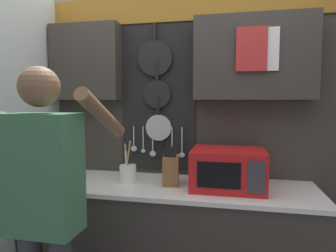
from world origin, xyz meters
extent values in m
cube|color=#38332D|center=(0.00, 0.00, 0.45)|extent=(2.04, 0.61, 0.90)
cube|color=white|center=(0.00, 0.00, 0.92)|extent=(2.07, 0.64, 0.03)
cube|color=#38332D|center=(0.00, 0.32, 1.18)|extent=(2.64, 0.04, 2.36)
cube|color=#99661E|center=(0.00, 0.29, 2.25)|extent=(2.60, 0.02, 0.22)
cube|color=#38332D|center=(-0.73, 0.22, 1.84)|extent=(0.57, 0.16, 0.61)
cube|color=#38332D|center=(0.59, 0.22, 1.84)|extent=(0.86, 0.16, 0.61)
cube|color=black|center=(-0.14, 0.30, 1.55)|extent=(0.60, 0.01, 1.15)
cylinder|color=black|center=(-0.16, 0.27, 1.87)|extent=(0.28, 0.02, 0.28)
cube|color=black|center=(-0.16, 0.26, 2.07)|extent=(0.02, 0.02, 0.13)
cylinder|color=black|center=(-0.15, 0.27, 1.58)|extent=(0.22, 0.02, 0.22)
cube|color=black|center=(-0.15, 0.26, 1.77)|extent=(0.02, 0.02, 0.16)
cylinder|color=#B7B7BC|center=(-0.14, 0.27, 1.32)|extent=(0.21, 0.02, 0.21)
cube|color=black|center=(-0.14, 0.26, 1.50)|extent=(0.02, 0.02, 0.15)
cylinder|color=silver|center=(-0.35, 0.27, 1.24)|extent=(0.01, 0.01, 0.17)
ellipsoid|color=silver|center=(-0.35, 0.27, 1.14)|extent=(0.05, 0.01, 0.05)
cylinder|color=silver|center=(-0.26, 0.27, 1.23)|extent=(0.01, 0.01, 0.19)
ellipsoid|color=silver|center=(-0.26, 0.27, 1.12)|extent=(0.04, 0.01, 0.03)
cylinder|color=silver|center=(-0.18, 0.27, 1.22)|extent=(0.01, 0.01, 0.21)
ellipsoid|color=silver|center=(-0.18, 0.27, 1.10)|extent=(0.05, 0.01, 0.05)
cylinder|color=black|center=(-0.10, 0.27, 1.22)|extent=(0.01, 0.01, 0.21)
ellipsoid|color=black|center=(-0.10, 0.27, 1.10)|extent=(0.04, 0.01, 0.04)
cylinder|color=silver|center=(-0.02, 0.27, 1.23)|extent=(0.01, 0.01, 0.19)
ellipsoid|color=silver|center=(-0.02, 0.27, 1.13)|extent=(0.04, 0.01, 0.03)
cylinder|color=silver|center=(0.06, 0.27, 1.22)|extent=(0.01, 0.01, 0.21)
ellipsoid|color=silver|center=(0.06, 0.27, 1.10)|extent=(0.05, 0.01, 0.04)
cube|color=white|center=(0.63, 0.13, 1.89)|extent=(0.24, 0.02, 0.30)
cube|color=red|center=(0.57, 0.12, 1.89)|extent=(0.21, 0.02, 0.30)
cube|color=red|center=(0.42, 0.01, 1.07)|extent=(0.49, 0.40, 0.27)
cube|color=black|center=(0.37, -0.20, 1.07)|extent=(0.27, 0.01, 0.17)
cube|color=#333338|center=(0.59, -0.20, 1.07)|extent=(0.11, 0.01, 0.20)
cube|color=brown|center=(0.02, 0.01, 1.04)|extent=(0.13, 0.16, 0.21)
cylinder|color=black|center=(-0.02, -0.03, 1.16)|extent=(0.02, 0.02, 0.05)
cylinder|color=black|center=(0.00, -0.03, 1.17)|extent=(0.02, 0.03, 0.06)
cylinder|color=black|center=(0.01, -0.03, 1.16)|extent=(0.02, 0.02, 0.05)
cylinder|color=black|center=(0.03, -0.03, 1.17)|extent=(0.02, 0.03, 0.07)
cylinder|color=black|center=(0.04, -0.03, 1.18)|extent=(0.02, 0.03, 0.08)
cylinder|color=black|center=(0.06, -0.03, 1.17)|extent=(0.02, 0.03, 0.07)
cylinder|color=white|center=(-0.30, 0.01, 1.00)|extent=(0.12, 0.12, 0.13)
cylinder|color=tan|center=(-0.30, 0.01, 1.11)|extent=(0.06, 0.03, 0.26)
cylinder|color=black|center=(-0.31, 0.04, 1.11)|extent=(0.03, 0.06, 0.25)
cylinder|color=tan|center=(-0.31, 0.00, 1.10)|extent=(0.05, 0.04, 0.24)
cylinder|color=silver|center=(-0.31, 0.00, 1.08)|extent=(0.02, 0.02, 0.18)
cube|color=#3D704C|center=(-0.52, -0.69, 1.15)|extent=(0.38, 0.22, 0.63)
sphere|color=brown|center=(-0.52, -0.69, 1.60)|extent=(0.21, 0.21, 0.21)
cylinder|color=#3D704C|center=(-0.75, -0.67, 1.19)|extent=(0.08, 0.18, 0.56)
cylinder|color=brown|center=(-0.29, -0.44, 1.45)|extent=(0.08, 0.54, 0.31)
camera|label=1|loc=(0.44, -2.05, 1.53)|focal=32.00mm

